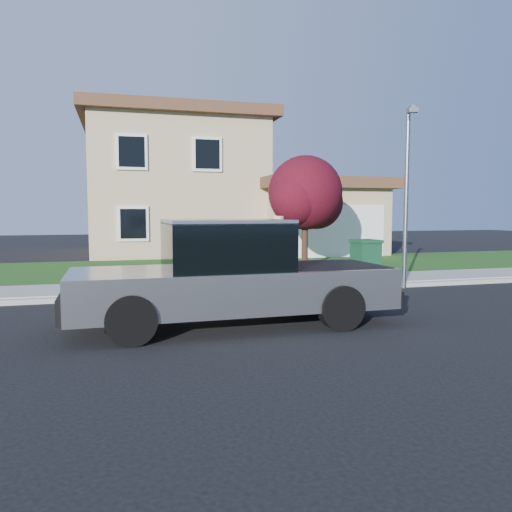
{
  "coord_description": "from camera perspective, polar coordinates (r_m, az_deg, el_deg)",
  "views": [
    {
      "loc": [
        -2.86,
        -9.29,
        2.09
      ],
      "look_at": [
        -0.16,
        0.41,
        1.2
      ],
      "focal_mm": 35.0,
      "sensor_mm": 36.0,
      "label": 1
    }
  ],
  "objects": [
    {
      "name": "woman",
      "position": [
        10.78,
        2.52,
        -1.03
      ],
      "size": [
        0.67,
        0.49,
        2.0
      ],
      "rotation": [
        0.0,
        0.0,
        3.16
      ],
      "color": "#E3A27D",
      "rests_on": "ground"
    },
    {
      "name": "trash_bin",
      "position": [
        14.73,
        12.4,
        -0.36
      ],
      "size": [
        0.71,
        0.81,
        1.15
      ],
      "rotation": [
        0.0,
        0.0,
        0.01
      ],
      "color": "#103C22",
      "rests_on": "sidewalk"
    },
    {
      "name": "lawn",
      "position": [
        18.32,
        -3.32,
        -1.36
      ],
      "size": [
        40.0,
        7.0,
        0.1
      ],
      "primitive_type": "cube",
      "color": "#224E16",
      "rests_on": "ground"
    },
    {
      "name": "ground",
      "position": [
        9.94,
        1.51,
        -7.08
      ],
      "size": [
        80.0,
        80.0,
        0.0
      ],
      "primitive_type": "plane",
      "color": "black",
      "rests_on": "ground"
    },
    {
      "name": "sidewalk",
      "position": [
        13.98,
        0.61,
        -3.24
      ],
      "size": [
        40.0,
        2.0,
        0.15
      ],
      "primitive_type": "cube",
      "color": "gray",
      "rests_on": "ground"
    },
    {
      "name": "house",
      "position": [
        26.03,
        -6.4,
        7.39
      ],
      "size": [
        14.0,
        11.3,
        6.85
      ],
      "color": "tan",
      "rests_on": "ground"
    },
    {
      "name": "street_lamp",
      "position": [
        14.2,
        16.87,
        7.55
      ],
      "size": [
        0.35,
        0.63,
        4.85
      ],
      "rotation": [
        0.0,
        0.0,
        -0.32
      ],
      "color": "slate",
      "rests_on": "ground"
    },
    {
      "name": "curb",
      "position": [
        12.95,
        1.97,
        -3.98
      ],
      "size": [
        40.0,
        0.2,
        0.12
      ],
      "primitive_type": "cube",
      "color": "gray",
      "rests_on": "ground"
    },
    {
      "name": "pickup_truck",
      "position": [
        9.17,
        -2.78,
        -2.33
      ],
      "size": [
        5.99,
        2.31,
        1.96
      ],
      "rotation": [
        0.0,
        0.0,
        0.01
      ],
      "color": "black",
      "rests_on": "ground"
    },
    {
      "name": "ornamental_tree",
      "position": [
        17.88,
        5.75,
        6.8
      ],
      "size": [
        2.9,
        2.62,
        3.98
      ],
      "color": "black",
      "rests_on": "lawn"
    }
  ]
}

